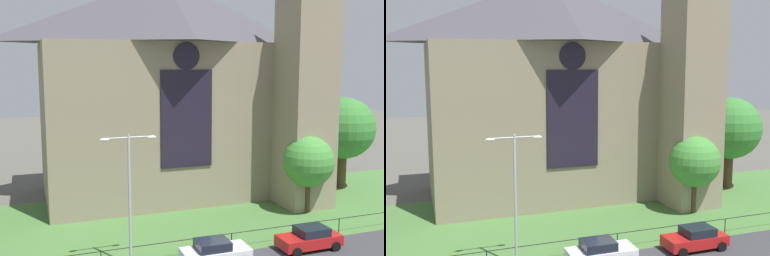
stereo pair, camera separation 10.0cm
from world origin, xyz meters
The scene contains 9 objects.
ground centered at (0.00, 10.00, 0.00)m, with size 160.00×160.00×0.00m, color #56544C.
grass_verge centered at (0.00, 8.00, 0.00)m, with size 120.00×20.00×0.01m, color #477538.
church_building centered at (2.03, 16.78, 10.27)m, with size 23.20×16.20×26.00m.
iron_railing centered at (1.26, 2.50, 0.98)m, with size 34.18×0.07×1.13m.
tree_right_near centered at (10.41, 7.40, 4.27)m, with size 4.16×4.16×6.37m.
tree_right_far centered at (18.06, 12.84, 5.94)m, with size 6.02×6.02×9.00m.
streetlamp_near centered at (-5.50, 2.40, 5.14)m, with size 3.37×0.26×8.06m.
parked_car_white centered at (-0.62, 0.87, 0.74)m, with size 4.24×2.10×1.51m.
parked_car_red centered at (6.14, 0.83, 0.74)m, with size 4.21×2.04×1.51m.
Camera 2 is at (-10.99, -23.71, 12.02)m, focal length 42.85 mm.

